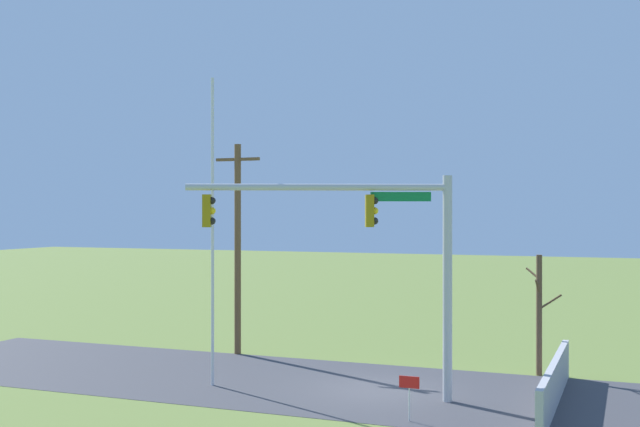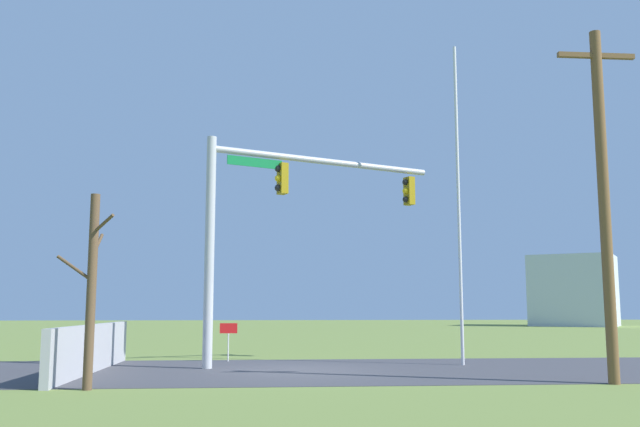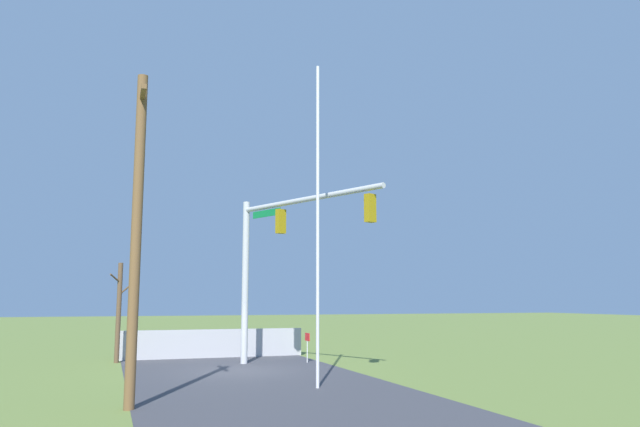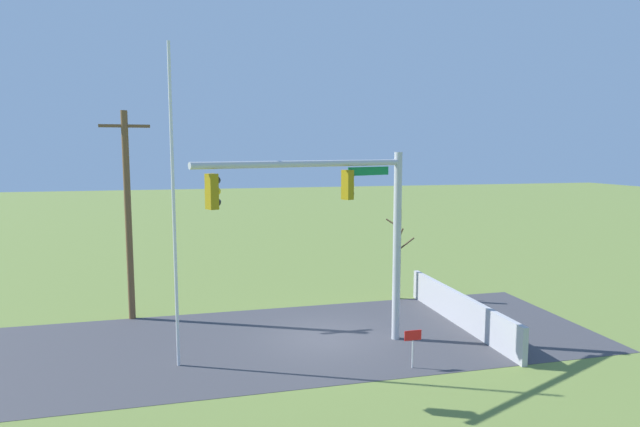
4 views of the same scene
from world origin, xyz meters
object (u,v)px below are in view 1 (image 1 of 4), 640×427
(flagpole, at_px, (213,232))
(signal_mast, at_px, (376,242))
(bare_tree, at_px, (539,313))
(utility_pole, at_px, (238,245))
(open_sign, at_px, (409,388))

(flagpole, bearing_deg, signal_mast, -2.35)
(flagpole, xyz_separation_m, bare_tree, (9.69, 5.56, -2.86))
(flagpole, bearing_deg, bare_tree, 29.82)
(utility_pole, height_order, open_sign, utility_pole)
(signal_mast, bearing_deg, flagpole, 177.65)
(bare_tree, xyz_separation_m, open_sign, (-2.59, -7.52, -1.23))
(signal_mast, relative_size, open_sign, 5.95)
(signal_mast, relative_size, utility_pole, 0.87)
(utility_pole, distance_m, bare_tree, 11.80)
(open_sign, bearing_deg, utility_pole, 140.68)
(bare_tree, distance_m, open_sign, 8.05)
(flagpole, xyz_separation_m, open_sign, (7.10, -1.96, -4.09))
(utility_pole, xyz_separation_m, bare_tree, (11.59, 0.15, -2.19))
(bare_tree, height_order, open_sign, bare_tree)
(signal_mast, bearing_deg, open_sign, -49.68)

